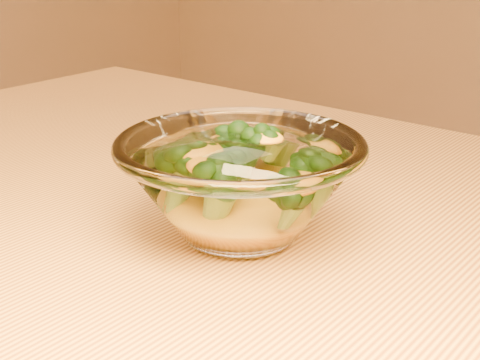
% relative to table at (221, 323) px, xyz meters
% --- Properties ---
extents(table, '(1.20, 0.80, 0.75)m').
position_rel_table_xyz_m(table, '(0.00, 0.00, 0.00)').
color(table, gold).
rests_on(table, ground).
extents(glass_bowl, '(0.20, 0.20, 0.09)m').
position_rel_table_xyz_m(glass_bowl, '(0.03, -0.01, 0.15)').
color(glass_bowl, white).
rests_on(glass_bowl, table).
extents(cheese_sauce, '(0.10, 0.10, 0.03)m').
position_rel_table_xyz_m(cheese_sauce, '(0.03, -0.01, 0.13)').
color(cheese_sauce, orange).
rests_on(cheese_sauce, glass_bowl).
extents(broccoli_heap, '(0.14, 0.13, 0.07)m').
position_rel_table_xyz_m(broccoli_heap, '(0.02, 0.00, 0.16)').
color(broccoli_heap, black).
rests_on(broccoli_heap, cheese_sauce).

